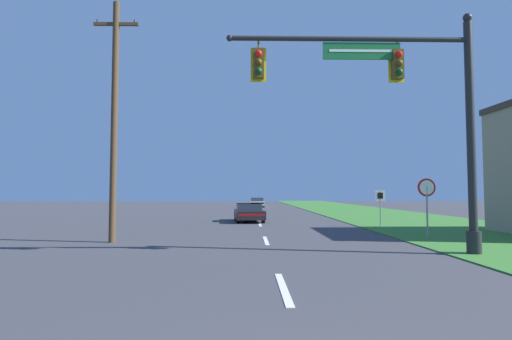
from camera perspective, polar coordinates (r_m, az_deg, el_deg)
name	(u,v)px	position (r m, az deg, el deg)	size (l,w,h in m)	color
grass_verge_right	(386,216)	(34.22, 18.11, -6.27)	(10.00, 110.00, 0.04)	#38752D
road_center_line	(260,224)	(24.36, 0.57, -7.78)	(0.16, 34.80, 0.01)	silver
signal_mast	(412,108)	(13.83, 21.34, 8.32)	(8.05, 0.47, 7.74)	#232326
car_ahead	(249,212)	(26.79, -1.03, -6.08)	(2.13, 4.37, 1.19)	black
far_car	(257,202)	(51.99, 0.15, -4.66)	(1.82, 4.28, 1.19)	black
stop_sign	(427,195)	(18.37, 23.21, -3.24)	(0.76, 0.07, 2.50)	gray
route_sign_post	(380,200)	(23.70, 17.32, -4.09)	(0.55, 0.06, 2.03)	gray
utility_pole_near	(114,116)	(17.00, -19.58, 7.23)	(1.80, 0.26, 9.65)	#4C3823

